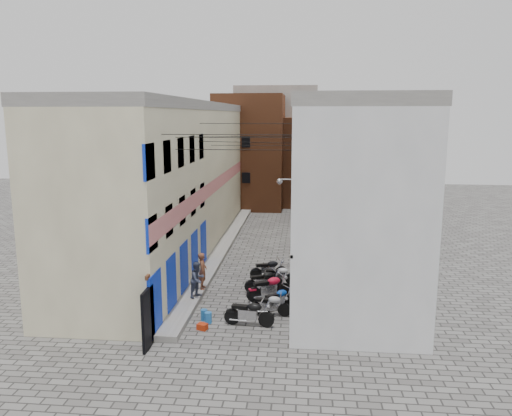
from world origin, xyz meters
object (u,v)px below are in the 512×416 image
(person_a, at_px, (203,271))
(water_jug_near, at_px, (208,318))
(motorcycle_g, at_px, (269,268))
(motorcycle_f, at_px, (279,274))
(motorcycle_d, at_px, (269,286))
(motorcycle_e, at_px, (264,280))
(red_crate, at_px, (202,327))
(motorcycle_b, at_px, (270,304))
(motorcycle_a, at_px, (249,312))
(person_b, at_px, (198,279))
(water_jug_far, at_px, (204,315))
(motorcycle_c, at_px, (278,298))

(person_a, height_order, water_jug_near, person_a)
(motorcycle_g, bearing_deg, motorcycle_f, 15.72)
(motorcycle_d, relative_size, motorcycle_g, 1.11)
(motorcycle_e, distance_m, water_jug_near, 4.38)
(motorcycle_g, height_order, red_crate, motorcycle_g)
(motorcycle_b, bearing_deg, motorcycle_a, -33.76)
(person_b, distance_m, water_jug_near, 2.51)
(motorcycle_d, xyz_separation_m, motorcycle_e, (-0.33, 1.10, -0.07))
(motorcycle_g, relative_size, water_jug_far, 4.39)
(person_a, bearing_deg, motorcycle_b, -129.02)
(motorcycle_a, relative_size, person_a, 1.18)
(motorcycle_b, height_order, person_a, person_a)
(water_jug_far, bearing_deg, person_a, 102.44)
(motorcycle_c, distance_m, motorcycle_e, 2.36)
(motorcycle_e, bearing_deg, motorcycle_d, -7.48)
(motorcycle_g, distance_m, person_b, 4.62)
(motorcycle_e, xyz_separation_m, water_jug_near, (-1.92, -3.92, -0.33))
(motorcycle_c, distance_m, motorcycle_g, 4.11)
(motorcycle_f, xyz_separation_m, person_a, (-3.45, -1.65, 0.59))
(motorcycle_f, relative_size, person_b, 1.11)
(motorcycle_a, distance_m, water_jug_near, 1.71)
(motorcycle_e, xyz_separation_m, water_jug_far, (-2.15, -3.64, -0.33))
(person_a, bearing_deg, motorcycle_e, -81.28)
(motorcycle_c, distance_m, person_a, 3.98)
(person_a, xyz_separation_m, water_jug_near, (0.89, -3.29, -0.88))
(motorcycle_g, relative_size, person_a, 1.13)
(motorcycle_e, height_order, person_a, person_a)
(motorcycle_b, distance_m, motorcycle_f, 3.96)
(motorcycle_a, height_order, motorcycle_f, motorcycle_a)
(motorcycle_a, xyz_separation_m, water_jug_near, (-1.67, 0.09, -0.36))
(motorcycle_a, relative_size, motorcycle_b, 1.12)
(motorcycle_c, xyz_separation_m, motorcycle_d, (-0.46, 1.13, 0.11))
(motorcycle_d, xyz_separation_m, person_a, (-3.14, 0.46, 0.49))
(motorcycle_b, xyz_separation_m, motorcycle_e, (-0.48, 2.94, 0.03))
(motorcycle_g, height_order, person_a, person_a)
(motorcycle_g, xyz_separation_m, person_a, (-2.90, -2.46, 0.55))
(motorcycle_d, relative_size, water_jug_far, 4.88)
(motorcycle_g, bearing_deg, person_a, -67.87)
(motorcycle_e, bearing_deg, person_b, -82.49)
(motorcycle_f, distance_m, person_a, 3.87)
(motorcycle_c, bearing_deg, water_jug_near, -96.23)
(motorcycle_f, height_order, red_crate, motorcycle_f)
(motorcycle_f, xyz_separation_m, red_crate, (-2.67, -5.56, -0.40))
(motorcycle_c, distance_m, motorcycle_f, 3.24)
(water_jug_far, bearing_deg, motorcycle_f, 59.08)
(motorcycle_g, bearing_deg, red_crate, -36.59)
(motorcycle_d, bearing_deg, red_crate, -62.49)
(red_crate, bearing_deg, water_jug_far, 97.23)
(motorcycle_c, height_order, water_jug_near, motorcycle_c)
(motorcycle_d, bearing_deg, motorcycle_g, 156.42)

